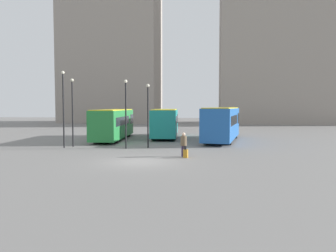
{
  "coord_description": "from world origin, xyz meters",
  "views": [
    {
      "loc": [
        4.28,
        -20.0,
        3.45
      ],
      "look_at": [
        0.42,
        11.01,
        1.6
      ],
      "focal_mm": 35.0,
      "sensor_mm": 36.0,
      "label": 1
    }
  ],
  "objects_px": {
    "lamp_post_2": "(126,108)",
    "lamp_post_3": "(72,107)",
    "bus_0": "(114,123)",
    "lamp_post_1": "(148,110)",
    "bus_2": "(222,123)",
    "traveler": "(184,142)",
    "suitcase": "(186,153)",
    "lamp_post_0": "(63,103)",
    "bus_1": "(165,122)"
  },
  "relations": [
    {
      "from": "bus_0",
      "to": "lamp_post_2",
      "type": "height_order",
      "value": "lamp_post_2"
    },
    {
      "from": "traveler",
      "to": "lamp_post_1",
      "type": "relative_size",
      "value": 0.31
    },
    {
      "from": "lamp_post_1",
      "to": "bus_0",
      "type": "bearing_deg",
      "value": 127.2
    },
    {
      "from": "bus_2",
      "to": "lamp_post_0",
      "type": "relative_size",
      "value": 1.7
    },
    {
      "from": "bus_2",
      "to": "suitcase",
      "type": "relative_size",
      "value": 13.28
    },
    {
      "from": "bus_2",
      "to": "traveler",
      "type": "height_order",
      "value": "bus_2"
    },
    {
      "from": "bus_1",
      "to": "lamp_post_0",
      "type": "relative_size",
      "value": 1.45
    },
    {
      "from": "bus_0",
      "to": "suitcase",
      "type": "relative_size",
      "value": 13.12
    },
    {
      "from": "lamp_post_1",
      "to": "lamp_post_3",
      "type": "relative_size",
      "value": 0.91
    },
    {
      "from": "bus_2",
      "to": "lamp_post_1",
      "type": "relative_size",
      "value": 2.04
    },
    {
      "from": "bus_1",
      "to": "lamp_post_1",
      "type": "bearing_deg",
      "value": 174.43
    },
    {
      "from": "lamp_post_1",
      "to": "lamp_post_0",
      "type": "bearing_deg",
      "value": -173.26
    },
    {
      "from": "bus_0",
      "to": "bus_1",
      "type": "relative_size",
      "value": 1.15
    },
    {
      "from": "bus_0",
      "to": "lamp_post_1",
      "type": "bearing_deg",
      "value": -146.71
    },
    {
      "from": "lamp_post_2",
      "to": "lamp_post_3",
      "type": "bearing_deg",
      "value": 170.77
    },
    {
      "from": "suitcase",
      "to": "lamp_post_0",
      "type": "height_order",
      "value": "lamp_post_0"
    },
    {
      "from": "bus_2",
      "to": "lamp_post_0",
      "type": "bearing_deg",
      "value": 127.7
    },
    {
      "from": "lamp_post_3",
      "to": "lamp_post_1",
      "type": "bearing_deg",
      "value": 0.02
    },
    {
      "from": "lamp_post_0",
      "to": "lamp_post_2",
      "type": "xyz_separation_m",
      "value": [
        5.32,
        0.03,
        -0.4
      ]
    },
    {
      "from": "bus_2",
      "to": "lamp_post_0",
      "type": "height_order",
      "value": "lamp_post_0"
    },
    {
      "from": "suitcase",
      "to": "lamp_post_3",
      "type": "height_order",
      "value": "lamp_post_3"
    },
    {
      "from": "lamp_post_0",
      "to": "traveler",
      "type": "bearing_deg",
      "value": -19.16
    },
    {
      "from": "lamp_post_1",
      "to": "traveler",
      "type": "bearing_deg",
      "value": -53.04
    },
    {
      "from": "bus_0",
      "to": "lamp_post_3",
      "type": "distance_m",
      "value": 6.85
    },
    {
      "from": "lamp_post_3",
      "to": "traveler",
      "type": "bearing_deg",
      "value": -24.04
    },
    {
      "from": "bus_1",
      "to": "lamp_post_0",
      "type": "distance_m",
      "value": 12.55
    },
    {
      "from": "bus_2",
      "to": "lamp_post_3",
      "type": "bearing_deg",
      "value": 125.64
    },
    {
      "from": "lamp_post_1",
      "to": "lamp_post_3",
      "type": "distance_m",
      "value": 6.57
    },
    {
      "from": "bus_0",
      "to": "lamp_post_2",
      "type": "relative_size",
      "value": 1.9
    },
    {
      "from": "bus_2",
      "to": "suitcase",
      "type": "xyz_separation_m",
      "value": [
        -2.87,
        -11.33,
        -1.53
      ]
    },
    {
      "from": "suitcase",
      "to": "lamp_post_3",
      "type": "xyz_separation_m",
      "value": [
        -10.07,
        4.9,
        3.14
      ]
    },
    {
      "from": "traveler",
      "to": "lamp_post_0",
      "type": "distance_m",
      "value": 11.26
    },
    {
      "from": "bus_2",
      "to": "lamp_post_2",
      "type": "height_order",
      "value": "lamp_post_2"
    },
    {
      "from": "traveler",
      "to": "lamp_post_1",
      "type": "height_order",
      "value": "lamp_post_1"
    },
    {
      "from": "bus_0",
      "to": "lamp_post_0",
      "type": "distance_m",
      "value": 7.81
    },
    {
      "from": "suitcase",
      "to": "bus_1",
      "type": "bearing_deg",
      "value": 22.0
    },
    {
      "from": "bus_1",
      "to": "suitcase",
      "type": "xyz_separation_m",
      "value": [
        3.28,
        -14.14,
        -1.42
      ]
    },
    {
      "from": "lamp_post_0",
      "to": "lamp_post_1",
      "type": "xyz_separation_m",
      "value": [
        7.0,
        0.83,
        -0.56
      ]
    },
    {
      "from": "bus_2",
      "to": "lamp_post_1",
      "type": "xyz_separation_m",
      "value": [
        -6.36,
        -6.43,
        1.34
      ]
    },
    {
      "from": "suitcase",
      "to": "lamp_post_0",
      "type": "relative_size",
      "value": 0.13
    },
    {
      "from": "traveler",
      "to": "lamp_post_3",
      "type": "height_order",
      "value": "lamp_post_3"
    },
    {
      "from": "suitcase",
      "to": "traveler",
      "type": "bearing_deg",
      "value": 28.94
    },
    {
      "from": "bus_1",
      "to": "suitcase",
      "type": "relative_size",
      "value": 11.4
    },
    {
      "from": "suitcase",
      "to": "lamp_post_1",
      "type": "relative_size",
      "value": 0.15
    },
    {
      "from": "lamp_post_1",
      "to": "bus_2",
      "type": "bearing_deg",
      "value": 45.28
    },
    {
      "from": "lamp_post_0",
      "to": "lamp_post_3",
      "type": "height_order",
      "value": "lamp_post_0"
    },
    {
      "from": "bus_1",
      "to": "lamp_post_1",
      "type": "distance_m",
      "value": 9.35
    },
    {
      "from": "lamp_post_1",
      "to": "lamp_post_2",
      "type": "xyz_separation_m",
      "value": [
        -1.68,
        -0.8,
        0.16
      ]
    },
    {
      "from": "traveler",
      "to": "lamp_post_1",
      "type": "xyz_separation_m",
      "value": [
        -3.32,
        4.41,
        2.17
      ]
    },
    {
      "from": "traveler",
      "to": "lamp_post_3",
      "type": "xyz_separation_m",
      "value": [
        -9.89,
        4.41,
        2.44
      ]
    }
  ]
}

